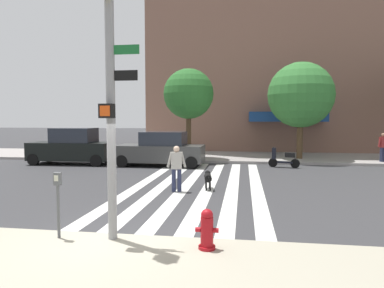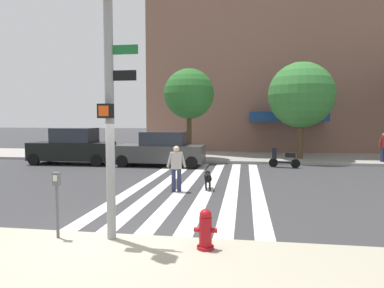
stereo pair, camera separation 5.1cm
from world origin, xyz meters
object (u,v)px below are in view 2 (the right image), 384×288
(pedestrian_dog_walker, at_px, (176,166))
(street_tree_nearest, at_px, (189,94))
(parked_car_near_curb, at_px, (73,147))
(street_tree_middle, at_px, (301,95))
(parked_scooter, at_px, (284,159))
(fire_hydrant, at_px, (205,230))
(pedestrian_bystander, at_px, (384,146))
(dog_on_leash, at_px, (208,177))
(parked_car_behind_first, at_px, (162,150))
(parking_meter_curbside, at_px, (57,196))
(traffic_light_pole, at_px, (108,72))

(pedestrian_dog_walker, bearing_deg, street_tree_nearest, 96.31)
(parked_car_near_curb, bearing_deg, street_tree_middle, 14.83)
(parked_scooter, height_order, pedestrian_dog_walker, pedestrian_dog_walker)
(fire_hydrant, relative_size, street_tree_nearest, 0.14)
(fire_hydrant, xyz_separation_m, street_tree_nearest, (-2.69, 14.77, 3.58))
(parked_scooter, distance_m, pedestrian_bystander, 6.20)
(fire_hydrant, xyz_separation_m, pedestrian_dog_walker, (-1.69, 5.68, 0.41))
(parked_car_near_curb, xyz_separation_m, parked_scooter, (11.88, 0.29, -0.49))
(parked_scooter, bearing_deg, fire_hydrant, -102.63)
(fire_hydrant, height_order, pedestrian_dog_walker, pedestrian_dog_walker)
(pedestrian_dog_walker, relative_size, dog_on_leash, 1.53)
(parked_scooter, xyz_separation_m, dog_on_leash, (-3.43, -6.29, -0.03))
(parked_car_behind_first, xyz_separation_m, dog_on_leash, (3.20, -5.99, -0.45))
(parked_car_near_curb, height_order, street_tree_nearest, street_tree_nearest)
(fire_hydrant, distance_m, street_tree_nearest, 15.43)
(parking_meter_curbside, distance_m, parked_scooter, 13.73)
(parked_car_near_curb, distance_m, dog_on_leash, 10.37)
(traffic_light_pole, height_order, street_tree_middle, street_tree_middle)
(parking_meter_curbside, height_order, street_tree_middle, street_tree_middle)
(fire_hydrant, height_order, pedestrian_bystander, pedestrian_bystander)
(parked_car_near_curb, relative_size, street_tree_middle, 0.79)
(parking_meter_curbside, xyz_separation_m, dog_on_leash, (2.46, 6.10, -0.59))
(pedestrian_bystander, bearing_deg, fire_hydrant, -120.05)
(traffic_light_pole, bearing_deg, parked_car_behind_first, 98.81)
(fire_hydrant, relative_size, pedestrian_dog_walker, 0.47)
(traffic_light_pole, xyz_separation_m, street_tree_nearest, (-0.73, 14.54, 0.58))
(parked_scooter, distance_m, street_tree_middle, 4.96)
(parking_meter_curbside, bearing_deg, dog_on_leash, 68.09)
(parking_meter_curbside, bearing_deg, parked_scooter, 64.59)
(parked_car_near_curb, bearing_deg, pedestrian_bystander, 8.19)
(parked_scooter, relative_size, dog_on_leash, 1.51)
(parked_car_behind_first, distance_m, pedestrian_bystander, 12.63)
(fire_hydrant, xyz_separation_m, pedestrian_bystander, (8.55, 14.79, 0.56))
(pedestrian_dog_walker, bearing_deg, parked_car_behind_first, 108.01)
(parking_meter_curbside, distance_m, parked_car_near_curb, 13.50)
(street_tree_nearest, height_order, street_tree_middle, street_tree_middle)
(street_tree_nearest, bearing_deg, parking_meter_curbside, -91.51)
(pedestrian_bystander, bearing_deg, street_tree_middle, 167.96)
(fire_hydrant, relative_size, pedestrian_bystander, 0.47)
(parked_scooter, bearing_deg, street_tree_middle, 68.09)
(parked_car_near_curb, xyz_separation_m, dog_on_leash, (8.45, -6.00, -0.53))
(traffic_light_pole, bearing_deg, street_tree_nearest, 92.89)
(traffic_light_pole, relative_size, pedestrian_bystander, 3.54)
(parked_car_near_curb, distance_m, parked_car_behind_first, 5.25)
(parked_car_near_curb, relative_size, street_tree_nearest, 0.85)
(fire_hydrant, xyz_separation_m, parked_car_behind_first, (-3.82, 12.25, 0.38))
(parking_meter_curbside, xyz_separation_m, pedestrian_bystander, (11.63, 14.64, 0.05))
(pedestrian_dog_walker, bearing_deg, parked_scooter, 56.74)
(fire_hydrant, xyz_separation_m, dog_on_leash, (-0.62, 6.25, -0.08))
(parked_scooter, distance_m, pedestrian_dog_walker, 8.21)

